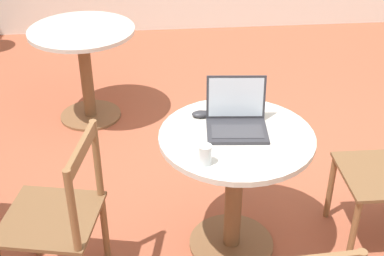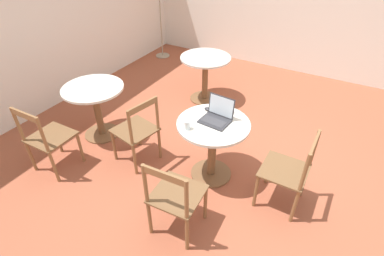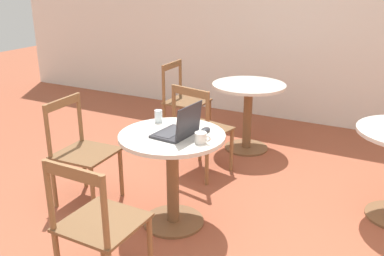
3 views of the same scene
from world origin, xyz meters
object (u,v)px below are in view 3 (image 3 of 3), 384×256
mouse (206,130)px  drinking_glass (158,116)px  chair_far_left (184,101)px  cafe_table_far (248,102)px  mug (201,138)px  chair_near_left (82,152)px  chair_near_front (98,226)px  laptop (179,129)px  chair_far_front (200,130)px  cafe_table_near (172,160)px

mouse → drinking_glass: (-0.43, 0.03, 0.03)m
chair_far_left → drinking_glass: size_ratio=9.14×
cafe_table_far → mug: bearing=-80.0°
chair_near_left → chair_near_front: bearing=-43.9°
chair_near_left → mug: (1.11, -0.01, 0.33)m
laptop → mouse: 0.22m
cafe_table_far → chair_far_front: (-0.17, -0.81, -0.09)m
cafe_table_far → laptop: (0.11, -1.70, 0.25)m
chair_far_left → mug: chair_far_left is taller
cafe_table_near → chair_far_left: 1.88m
cafe_table_far → laptop: size_ratio=2.43×
chair_far_left → mug: size_ratio=7.47×
chair_far_front → mug: (0.48, -0.94, 0.33)m
mouse → chair_near_front: bearing=-101.4°
cafe_table_near → laptop: bearing=-6.4°
cafe_table_far → mug: mug is taller
drinking_glass → mouse: bearing=-3.7°
laptop → drinking_glass: laptop is taller
cafe_table_near → laptop: laptop is taller
mug → chair_far_left: bearing=122.3°
chair_far_front → drinking_glass: 0.78m
chair_near_left → cafe_table_far: bearing=65.2°
drinking_glass → chair_near_front: bearing=-77.9°
chair_far_left → laptop: 1.94m
cafe_table_near → mug: 0.36m
drinking_glass → chair_near_left: bearing=-159.4°
chair_far_front → chair_far_left: 1.01m
mug → chair_near_front: bearing=-108.8°
drinking_glass → chair_far_left: bearing=111.9°
cafe_table_near → chair_near_front: 0.86m
cafe_table_far → chair_far_left: size_ratio=0.88×
mouse → chair_far_front: bearing=119.3°
chair_far_front → laptop: 0.99m
chair_near_front → mug: chair_near_front is taller
chair_far_front → chair_near_left: bearing=-124.4°
mug → cafe_table_far: bearing=100.0°
chair_near_front → laptop: size_ratio=2.75×
chair_near_front → chair_near_left: bearing=136.1°
cafe_table_far → chair_far_left: (-0.79, -0.01, -0.09)m
chair_near_front → drinking_glass: bearing=102.1°
drinking_glass → laptop: bearing=-33.4°
cafe_table_near → chair_far_left: bearing=116.3°
chair_far_front → mug: bearing=-63.1°
chair_near_left → drinking_glass: (0.62, 0.23, 0.34)m
chair_near_left → mug: bearing=-0.4°
cafe_table_far → mug: 1.79m
cafe_table_near → chair_far_left: chair_far_left is taller
chair_far_left → cafe_table_near: bearing=-63.7°
laptop → chair_far_left: bearing=117.9°
chair_far_front → cafe_table_near: bearing=-76.5°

